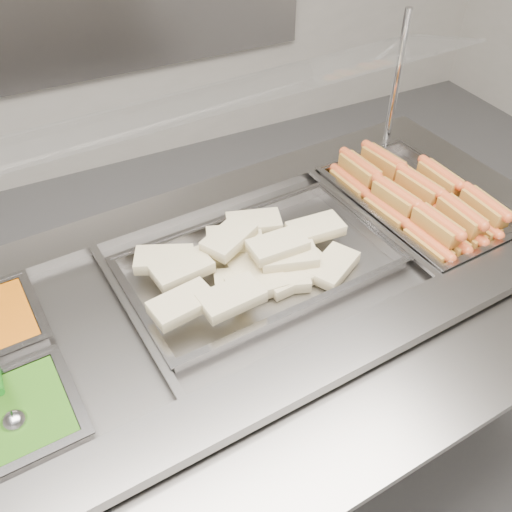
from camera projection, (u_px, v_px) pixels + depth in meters
name	position (u px, v px, depth m)	size (l,w,h in m)	color
steam_counter	(242.00, 374.00, 1.85)	(2.00, 1.00, 0.93)	slate
tray_rail	(360.00, 428.00, 1.23)	(1.87, 0.52, 0.05)	gray
sneeze_guard	(193.00, 107.00, 1.44)	(1.72, 0.42, 0.45)	silver
pan_hotdogs	(416.00, 209.00, 1.82)	(0.39, 0.59, 0.10)	gray
pan_wraps	(259.00, 268.00, 1.58)	(0.73, 0.46, 0.07)	gray
pan_peas	(3.00, 432.00, 1.22)	(0.33, 0.27, 0.10)	gray
hotdogs_in_buns	(414.00, 198.00, 1.77)	(0.30, 0.55, 0.12)	#9D6621
tortilla_wraps	(254.00, 262.00, 1.54)	(0.62, 0.39, 0.10)	#C6BA85
serving_spoon	(12.00, 414.00, 1.19)	(0.06, 0.19, 0.13)	#AFAFB4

